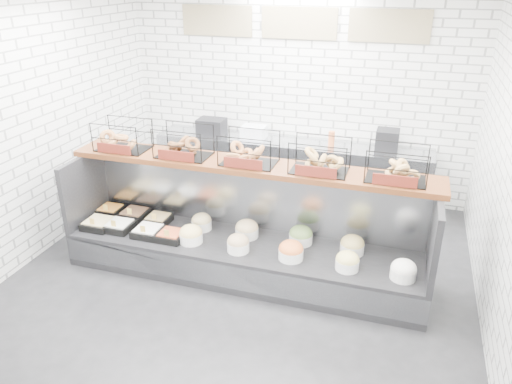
% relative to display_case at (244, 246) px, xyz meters
% --- Properties ---
extents(ground, '(5.50, 5.50, 0.00)m').
position_rel_display_case_xyz_m(ground, '(0.01, -0.34, -0.33)').
color(ground, black).
rests_on(ground, ground).
extents(room_shell, '(5.02, 5.51, 3.01)m').
position_rel_display_case_xyz_m(room_shell, '(0.01, 0.26, 1.73)').
color(room_shell, white).
rests_on(room_shell, ground).
extents(display_case, '(4.00, 0.90, 1.20)m').
position_rel_display_case_xyz_m(display_case, '(0.00, 0.00, 0.00)').
color(display_case, black).
rests_on(display_case, ground).
extents(bagel_shelf, '(4.10, 0.50, 0.40)m').
position_rel_display_case_xyz_m(bagel_shelf, '(0.01, 0.18, 1.04)').
color(bagel_shelf, '#46210F').
rests_on(bagel_shelf, display_case).
extents(prep_counter, '(4.00, 0.60, 1.20)m').
position_rel_display_case_xyz_m(prep_counter, '(0.00, 2.09, 0.14)').
color(prep_counter, '#93969B').
rests_on(prep_counter, ground).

